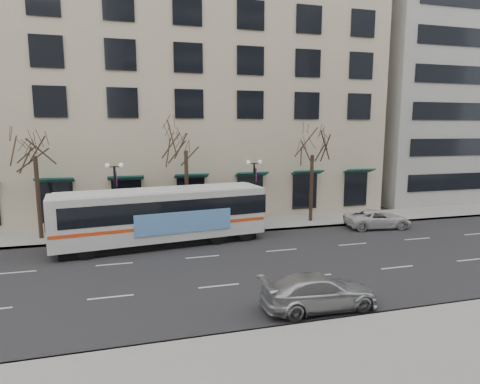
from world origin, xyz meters
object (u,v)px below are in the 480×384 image
object	(u,v)px
tree_far_mid	(186,137)
city_bus	(163,215)
lamp_post_left	(116,196)
white_pickup	(377,219)
lamp_post_right	(254,190)
tree_far_left	(34,141)
tree_far_right	(313,143)
silver_car	(319,292)

from	to	relation	value
tree_far_mid	city_bus	world-z (taller)	tree_far_mid
lamp_post_left	tree_far_mid	bearing A→B (deg)	6.85
city_bus	white_pickup	size ratio (longest dim) A/B	2.79
tree_far_mid	lamp_post_right	world-z (taller)	tree_far_mid
tree_far_left	city_bus	bearing A→B (deg)	-22.27
tree_far_left	lamp_post_left	world-z (taller)	tree_far_left
tree_far_right	white_pickup	world-z (taller)	tree_far_right
tree_far_left	tree_far_mid	xyz separation A→B (m)	(10.00, 0.00, 0.21)
tree_far_right	white_pickup	bearing A→B (deg)	-35.52
lamp_post_right	white_pickup	distance (m)	9.74
tree_far_mid	silver_car	bearing A→B (deg)	-76.14
city_bus	white_pickup	world-z (taller)	city_bus
tree_far_left	lamp_post_right	size ratio (longest dim) A/B	1.60
tree_far_left	tree_far_right	size ratio (longest dim) A/B	1.03
city_bus	silver_car	xyz separation A→B (m)	(5.60, -11.29, -1.28)
tree_far_mid	city_bus	size ratio (longest dim) A/B	0.62
lamp_post_right	white_pickup	xyz separation A→B (m)	(9.17, -2.38, -2.25)
tree_far_left	lamp_post_right	xyz separation A→B (m)	(15.01, -0.60, -3.75)
tree_far_mid	city_bus	xyz separation A→B (m)	(-2.01, -3.27, -4.90)
tree_far_left	tree_far_mid	world-z (taller)	tree_far_mid
tree_far_right	lamp_post_left	bearing A→B (deg)	-177.71
lamp_post_left	city_bus	xyz separation A→B (m)	(2.98, -2.67, -0.94)
tree_far_right	silver_car	world-z (taller)	tree_far_right
lamp_post_right	tree_far_mid	bearing A→B (deg)	173.17
tree_far_right	lamp_post_right	size ratio (longest dim) A/B	1.55
tree_far_right	silver_car	size ratio (longest dim) A/B	1.61
lamp_post_left	white_pickup	bearing A→B (deg)	-7.09
white_pickup	tree_far_mid	bearing A→B (deg)	84.77
tree_far_mid	silver_car	size ratio (longest dim) A/B	1.70
tree_far_mid	lamp_post_left	xyz separation A→B (m)	(-4.99, -0.60, -3.96)
tree_far_mid	silver_car	world-z (taller)	tree_far_mid
city_bus	white_pickup	bearing A→B (deg)	-6.42
lamp_post_right	lamp_post_left	bearing A→B (deg)	180.00
city_bus	silver_car	world-z (taller)	city_bus
tree_far_mid	lamp_post_right	size ratio (longest dim) A/B	1.64
lamp_post_left	tree_far_left	bearing A→B (deg)	173.17
city_bus	silver_car	bearing A→B (deg)	-71.03
lamp_post_right	city_bus	bearing A→B (deg)	-159.17
silver_car	white_pickup	distance (m)	15.69
tree_far_right	lamp_post_left	xyz separation A→B (m)	(-14.99, -0.60, -3.48)
tree_far_left	lamp_post_left	xyz separation A→B (m)	(5.01, -0.60, -3.75)
tree_far_left	lamp_post_right	world-z (taller)	tree_far_left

